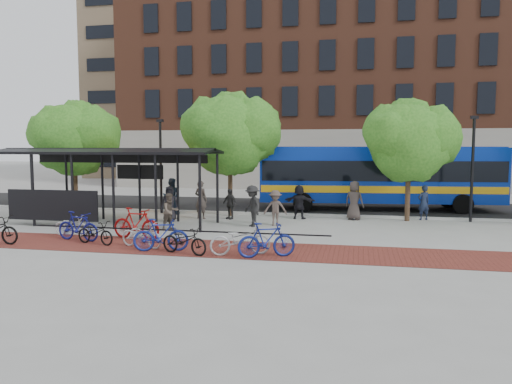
% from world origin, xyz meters
% --- Properties ---
extents(ground, '(160.00, 160.00, 0.00)m').
position_xyz_m(ground, '(0.00, 0.00, 0.00)').
color(ground, '#9E9E99').
rests_on(ground, ground).
extents(asphalt_street, '(160.00, 8.00, 0.01)m').
position_xyz_m(asphalt_street, '(0.00, 8.00, 0.01)').
color(asphalt_street, black).
rests_on(asphalt_street, ground).
extents(curb, '(160.00, 0.25, 0.12)m').
position_xyz_m(curb, '(0.00, 4.00, 0.06)').
color(curb, '#B7B7B2').
rests_on(curb, ground).
extents(brick_strip, '(24.00, 3.00, 0.01)m').
position_xyz_m(brick_strip, '(-2.00, -5.00, 0.00)').
color(brick_strip, maroon).
rests_on(brick_strip, ground).
extents(bike_rack_rail, '(12.00, 0.05, 0.95)m').
position_xyz_m(bike_rack_rail, '(-3.30, -4.10, 0.00)').
color(bike_rack_rail, black).
rests_on(bike_rack_rail, ground).
extents(building_brick, '(55.00, 14.00, 20.00)m').
position_xyz_m(building_brick, '(10.00, 26.00, 10.00)').
color(building_brick, brown).
rests_on(building_brick, ground).
extents(building_tower, '(22.00, 22.00, 30.00)m').
position_xyz_m(building_tower, '(-16.00, 40.00, 15.00)').
color(building_tower, '#7A664C').
rests_on(building_tower, ground).
extents(bus_shelter, '(10.60, 3.07, 3.60)m').
position_xyz_m(bus_shelter, '(-8.13, -0.48, 3.00)').
color(bus_shelter, black).
rests_on(bus_shelter, ground).
extents(tree_a, '(4.90, 4.00, 6.18)m').
position_xyz_m(tree_a, '(-11.91, 3.35, 4.24)').
color(tree_a, '#382619').
rests_on(tree_a, ground).
extents(tree_b, '(5.15, 4.20, 6.47)m').
position_xyz_m(tree_b, '(-2.90, 3.35, 4.46)').
color(tree_b, '#382619').
rests_on(tree_b, ground).
extents(tree_c, '(4.66, 3.80, 5.92)m').
position_xyz_m(tree_c, '(6.09, 3.35, 4.05)').
color(tree_c, '#382619').
rests_on(tree_c, ground).
extents(lamp_post_left, '(0.35, 0.20, 5.12)m').
position_xyz_m(lamp_post_left, '(-7.00, 3.60, 2.75)').
color(lamp_post_left, black).
rests_on(lamp_post_left, ground).
extents(lamp_post_right, '(0.35, 0.20, 5.12)m').
position_xyz_m(lamp_post_right, '(9.00, 3.60, 2.75)').
color(lamp_post_right, black).
rests_on(lamp_post_right, ground).
extents(bus, '(13.71, 4.30, 3.64)m').
position_xyz_m(bus, '(4.74, 7.45, 2.09)').
color(bus, '#082899').
rests_on(bus, ground).
extents(bike_2, '(1.74, 0.83, 0.88)m').
position_xyz_m(bike_2, '(-7.88, -3.80, 0.44)').
color(bike_2, silver).
rests_on(bike_2, ground).
extents(bike_3, '(1.98, 0.87, 1.15)m').
position_xyz_m(bike_3, '(-7.05, -4.67, 0.58)').
color(bike_3, navy).
rests_on(bike_3, ground).
extents(bike_4, '(1.80, 1.02, 0.90)m').
position_xyz_m(bike_4, '(-6.04, -5.17, 0.45)').
color(bike_4, black).
rests_on(bike_4, ground).
extents(bike_5, '(2.14, 0.87, 1.25)m').
position_xyz_m(bike_5, '(-5.01, -3.84, 0.63)').
color(bike_5, maroon).
rests_on(bike_5, ground).
extents(bike_6, '(1.92, 1.11, 0.95)m').
position_xyz_m(bike_6, '(-4.08, -5.37, 0.48)').
color(bike_6, '#A9AAAC').
rests_on(bike_6, ground).
extents(bike_7, '(2.01, 1.07, 1.16)m').
position_xyz_m(bike_7, '(-3.14, -5.84, 0.58)').
color(bike_7, navy).
rests_on(bike_7, ground).
extents(bike_8, '(1.93, 1.16, 0.96)m').
position_xyz_m(bike_8, '(-2.17, -6.12, 0.48)').
color(bike_8, black).
rests_on(bike_8, ground).
extents(bike_10, '(2.19, 1.44, 1.09)m').
position_xyz_m(bike_10, '(-0.27, -5.88, 0.54)').
color(bike_10, '#9B9B9D').
rests_on(bike_10, ground).
extents(bike_11, '(2.01, 1.31, 1.18)m').
position_xyz_m(bike_11, '(0.67, -6.05, 0.59)').
color(bike_11, navy).
rests_on(bike_11, ground).
extents(pedestrian_0, '(0.97, 0.77, 1.74)m').
position_xyz_m(pedestrian_0, '(-5.40, 0.75, 0.87)').
color(pedestrian_0, black).
rests_on(pedestrian_0, ground).
extents(pedestrian_1, '(0.81, 0.65, 1.94)m').
position_xyz_m(pedestrian_1, '(-4.19, 1.96, 0.97)').
color(pedestrian_1, '#413834').
rests_on(pedestrian_1, ground).
extents(pedestrian_2, '(1.01, 0.82, 1.96)m').
position_xyz_m(pedestrian_2, '(-6.26, 3.20, 0.98)').
color(pedestrian_2, '#1A283D').
rests_on(pedestrian_2, ground).
extents(pedestrian_3, '(1.12, 0.72, 1.65)m').
position_xyz_m(pedestrian_3, '(-0.13, 0.53, 0.83)').
color(pedestrian_3, '#4F423A').
rests_on(pedestrian_3, ground).
extents(pedestrian_4, '(0.97, 0.76, 1.54)m').
position_xyz_m(pedestrian_4, '(-2.72, 2.15, 0.77)').
color(pedestrian_4, '#2A2A2A').
rests_on(pedestrian_4, ground).
extents(pedestrian_5, '(1.65, 0.68, 1.73)m').
position_xyz_m(pedestrian_5, '(0.70, 2.89, 0.86)').
color(pedestrian_5, black).
rests_on(pedestrian_5, ground).
extents(pedestrian_6, '(1.11, 0.92, 1.95)m').
position_xyz_m(pedestrian_6, '(3.43, 3.13, 0.97)').
color(pedestrian_6, '#413734').
rests_on(pedestrian_6, ground).
extents(pedestrian_7, '(0.75, 0.66, 1.73)m').
position_xyz_m(pedestrian_7, '(6.82, 3.80, 0.87)').
color(pedestrian_7, '#1A233D').
rests_on(pedestrian_7, ground).
extents(pedestrian_8, '(0.97, 1.00, 1.62)m').
position_xyz_m(pedestrian_8, '(-4.48, -1.50, 0.81)').
color(pedestrian_8, brown).
rests_on(pedestrian_8, ground).
extents(pedestrian_9, '(1.32, 1.39, 1.89)m').
position_xyz_m(pedestrian_9, '(-1.11, 0.06, 0.95)').
color(pedestrian_9, black).
rests_on(pedestrian_9, ground).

